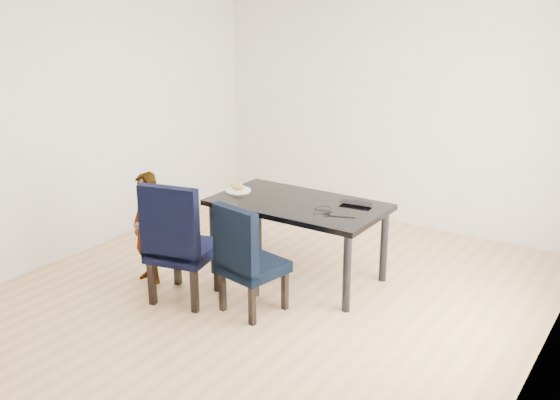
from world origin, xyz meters
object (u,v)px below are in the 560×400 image
Objects in this scene: chair_right at (253,258)px; plate at (238,190)px; laptop at (357,203)px; child at (147,228)px; dining_table at (298,240)px; chair_left at (184,240)px.

chair_right is 3.76× the size of plate.
laptop is (0.43, 1.04, 0.28)m from chair_right.
child is 1.95m from laptop.
dining_table is at bearing 104.29° from chair_right.
chair_left is at bearing -84.26° from plate.
chair_left is 3.72× the size of laptop.
chair_right is 3.28× the size of laptop.
child is at bearing 158.70° from chair_left.
plate is at bearing 76.90° from child.
dining_table is 1.47× the size of chair_left.
child is at bearing -165.96° from chair_right.
plate is 0.87× the size of laptop.
chair_right reaches higher than laptop.
dining_table is 1.11m from chair_left.
child is 3.61× the size of laptop.
child is (-1.10, -0.85, 0.15)m from dining_table.
laptop is at bearing 49.08° from child.
child is (-0.51, 0.08, -0.02)m from chair_left.
child is 0.96m from plate.
laptop is at bearing 78.15° from chair_right.
dining_table is 0.67m from laptop.
chair_left reaches higher than chair_right.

